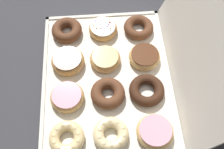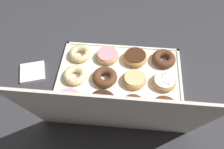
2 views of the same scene
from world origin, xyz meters
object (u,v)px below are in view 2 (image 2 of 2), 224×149
(chocolate_frosted_donut_1, at_px, (135,57))
(chocolate_cake_ring_donut_8, at_px, (165,108))
(chocolate_cake_ring_donut_10, at_px, (102,102))
(napkin_stack, at_px, (33,72))
(chocolate_cake_ring_donut_6, at_px, (105,78))
(cruller_donut_7, at_px, (75,75))
(chocolate_cake_ring_donut_0, at_px, (164,59))
(pink_frosted_donut_11, at_px, (69,100))
(cruller_donut_3, at_px, (80,53))
(chocolate_frosted_donut_9, at_px, (133,106))
(sprinkle_donut_4, at_px, (164,82))
(glazed_ring_donut_5, at_px, (134,79))
(donut_box, at_px, (119,81))
(pink_frosted_donut_2, at_px, (107,55))

(chocolate_frosted_donut_1, height_order, chocolate_cake_ring_donut_8, chocolate_frosted_donut_1)
(chocolate_frosted_donut_1, xyz_separation_m, chocolate_cake_ring_donut_10, (0.13, 0.26, -0.00))
(chocolate_frosted_donut_1, xyz_separation_m, napkin_stack, (0.48, 0.12, -0.02))
(chocolate_cake_ring_donut_10, bearing_deg, chocolate_cake_ring_donut_8, 178.93)
(chocolate_cake_ring_donut_6, height_order, cruller_donut_7, chocolate_cake_ring_donut_6)
(chocolate_cake_ring_donut_0, height_order, pink_frosted_donut_11, same)
(cruller_donut_3, distance_m, chocolate_cake_ring_donut_10, 0.30)
(cruller_donut_3, xyz_separation_m, chocolate_frosted_donut_9, (-0.27, 0.27, 0.00))
(chocolate_frosted_donut_1, bearing_deg, pink_frosted_donut_11, 44.16)
(cruller_donut_7, bearing_deg, chocolate_frosted_donut_1, -153.81)
(pink_frosted_donut_11, bearing_deg, sprinkle_donut_4, -162.23)
(chocolate_frosted_donut_1, distance_m, chocolate_cake_ring_donut_10, 0.29)
(cruller_donut_3, xyz_separation_m, glazed_ring_donut_5, (-0.27, 0.14, 0.00))
(pink_frosted_donut_11, distance_m, napkin_stack, 0.26)
(chocolate_frosted_donut_1, relative_size, cruller_donut_3, 1.07)
(chocolate_frosted_donut_9, distance_m, napkin_stack, 0.51)
(sprinkle_donut_4, xyz_separation_m, chocolate_cake_ring_donut_10, (0.27, 0.13, -0.00))
(donut_box, bearing_deg, napkin_stack, -1.99)
(cruller_donut_3, bearing_deg, chocolate_cake_ring_donut_0, -179.68)
(pink_frosted_donut_11, bearing_deg, napkin_stack, -35.77)
(donut_box, relative_size, cruller_donut_3, 5.30)
(chocolate_cake_ring_donut_0, bearing_deg, sprinkle_donut_4, 88.87)
(chocolate_cake_ring_donut_0, distance_m, sprinkle_donut_4, 0.14)
(cruller_donut_3, bearing_deg, glazed_ring_donut_5, 153.70)
(chocolate_cake_ring_donut_0, height_order, glazed_ring_donut_5, chocolate_cake_ring_donut_0)
(sprinkle_donut_4, bearing_deg, donut_box, -1.09)
(cruller_donut_3, relative_size, chocolate_frosted_donut_9, 0.97)
(glazed_ring_donut_5, distance_m, cruller_donut_7, 0.27)
(glazed_ring_donut_5, bearing_deg, pink_frosted_donut_2, -44.49)
(chocolate_cake_ring_donut_6, bearing_deg, pink_frosted_donut_11, 43.22)
(chocolate_cake_ring_donut_6, xyz_separation_m, chocolate_frosted_donut_9, (-0.13, 0.14, 0.00))
(donut_box, bearing_deg, chocolate_cake_ring_donut_0, -146.50)
(pink_frosted_donut_11, bearing_deg, chocolate_cake_ring_donut_10, -177.80)
(cruller_donut_3, bearing_deg, chocolate_cake_ring_donut_6, 135.12)
(chocolate_frosted_donut_9, bearing_deg, donut_box, -64.14)
(chocolate_cake_ring_donut_6, xyz_separation_m, cruller_donut_7, (0.14, -0.00, -0.00))
(pink_frosted_donut_2, height_order, chocolate_cake_ring_donut_8, same)
(chocolate_frosted_donut_1, bearing_deg, chocolate_cake_ring_donut_0, -178.02)
(chocolate_frosted_donut_1, xyz_separation_m, chocolate_cake_ring_donut_6, (0.14, 0.14, -0.00))
(donut_box, relative_size, chocolate_cake_ring_donut_6, 5.07)
(donut_box, relative_size, glazed_ring_donut_5, 5.29)
(chocolate_frosted_donut_1, bearing_deg, cruller_donut_3, -0.51)
(chocolate_frosted_donut_1, height_order, chocolate_cake_ring_donut_10, chocolate_frosted_donut_1)
(chocolate_frosted_donut_1, distance_m, chocolate_cake_ring_donut_8, 0.30)
(sprinkle_donut_4, xyz_separation_m, cruller_donut_7, (0.41, -0.00, 0.00))
(chocolate_frosted_donut_1, relative_size, cruller_donut_7, 1.05)
(pink_frosted_donut_2, xyz_separation_m, napkin_stack, (0.35, 0.12, -0.02))
(sprinkle_donut_4, bearing_deg, chocolate_cake_ring_donut_6, -0.04)
(chocolate_frosted_donut_1, bearing_deg, pink_frosted_donut_2, -0.73)
(sprinkle_donut_4, bearing_deg, glazed_ring_donut_5, -1.24)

